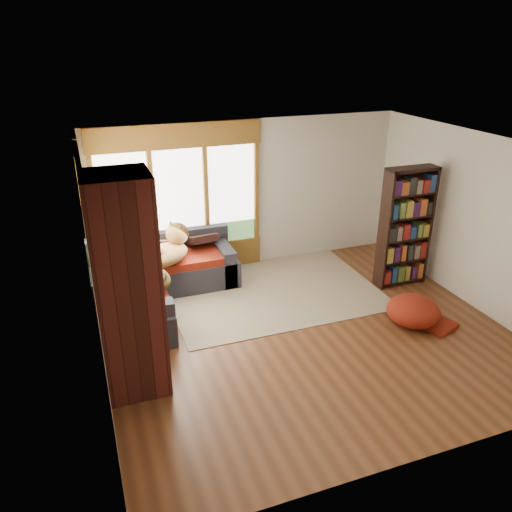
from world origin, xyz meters
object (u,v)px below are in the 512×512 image
object	(u,v)px
brick_chimney	(127,288)
dog_tan	(167,250)
sectional_sofa	(147,283)
area_rug	(271,289)
dog_brindle	(148,273)
bookshelf	(405,228)
pouf	(413,310)

from	to	relation	value
brick_chimney	dog_tan	bearing A→B (deg)	69.16
sectional_sofa	dog_tan	distance (m)	0.61
area_rug	dog_brindle	xyz separation A→B (m)	(-1.99, -0.27, 0.75)
bookshelf	pouf	world-z (taller)	bookshelf
brick_chimney	area_rug	world-z (taller)	brick_chimney
sectional_sofa	pouf	world-z (taller)	sectional_sofa
sectional_sofa	pouf	distance (m)	4.04
bookshelf	brick_chimney	bearing A→B (deg)	-165.06
area_rug	dog_tan	distance (m)	1.82
area_rug	dog_brindle	bearing A→B (deg)	-172.39
area_rug	sectional_sofa	bearing A→B (deg)	170.25
bookshelf	area_rug	bearing A→B (deg)	166.85
brick_chimney	dog_tan	size ratio (longest dim) A/B	2.46
brick_chimney	area_rug	size ratio (longest dim) A/B	0.77
dog_brindle	bookshelf	bearing A→B (deg)	-109.12
sectional_sofa	pouf	bearing A→B (deg)	-34.72
pouf	bookshelf	bearing A→B (deg)	63.34
dog_brindle	dog_tan	bearing A→B (deg)	-46.48
brick_chimney	dog_brindle	distance (m)	1.60
area_rug	pouf	xyz separation A→B (m)	(1.55, -1.68, 0.21)
bookshelf	dog_tan	bearing A→B (deg)	166.42
sectional_sofa	area_rug	size ratio (longest dim) A/B	0.66
dog_brindle	brick_chimney	bearing A→B (deg)	148.31
brick_chimney	pouf	size ratio (longest dim) A/B	3.39
bookshelf	pouf	bearing A→B (deg)	-116.66
area_rug	dog_tan	size ratio (longest dim) A/B	3.18
brick_chimney	sectional_sofa	world-z (taller)	brick_chimney
pouf	dog_brindle	bearing A→B (deg)	158.13
brick_chimney	bookshelf	xyz separation A→B (m)	(4.54, 1.21, -0.30)
area_rug	pouf	size ratio (longest dim) A/B	4.38
area_rug	dog_tan	world-z (taller)	dog_tan
brick_chimney	pouf	bearing A→B (deg)	0.39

